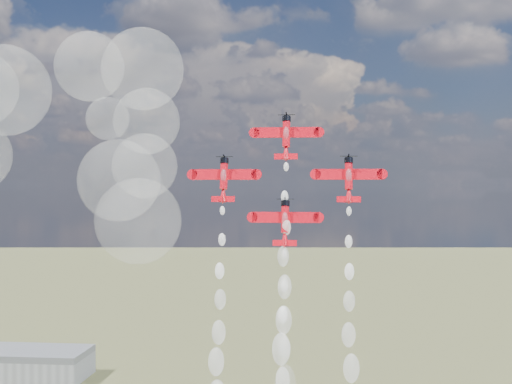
{
  "coord_description": "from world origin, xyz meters",
  "views": [
    {
      "loc": [
        15.5,
        -129.92,
        87.72
      ],
      "look_at": [
        0.25,
        12.85,
        86.34
      ],
      "focal_mm": 50.0,
      "sensor_mm": 36.0,
      "label": 1
    }
  ],
  "objects": [
    {
      "name": "plane_right",
      "position": [
        18.81,
        12.79,
        89.09
      ],
      "size": [
        13.22,
        4.69,
        9.33
      ],
      "rotation": [
        1.36,
        0.0,
        0.0
      ],
      "color": "red",
      "rests_on": "ground"
    },
    {
      "name": "plane_left",
      "position": [
        -6.32,
        12.79,
        89.09
      ],
      "size": [
        13.22,
        4.69,
        9.33
      ],
      "rotation": [
        1.36,
        0.0,
        0.0
      ],
      "color": "red",
      "rests_on": "ground"
    },
    {
      "name": "plane_lead",
      "position": [
        6.25,
        14.66,
        97.69
      ],
      "size": [
        13.22,
        4.69,
        9.33
      ],
      "rotation": [
        1.36,
        0.0,
        0.0
      ],
      "color": "red",
      "rests_on": "ground"
    },
    {
      "name": "drifted_smoke_cloud",
      "position": [
        -44.09,
        25.49,
        99.64
      ],
      "size": [
        64.31,
        32.34,
        53.91
      ],
      "color": "white",
      "rests_on": "ground"
    },
    {
      "name": "plane_slot",
      "position": [
        6.25,
        10.93,
        80.5
      ],
      "size": [
        13.22,
        4.69,
        9.33
      ],
      "rotation": [
        1.36,
        0.0,
        0.0
      ],
      "color": "red",
      "rests_on": "ground"
    },
    {
      "name": "hangar",
      "position": [
        -120.0,
        180.0,
        6.5
      ],
      "size": [
        50.0,
        28.0,
        13.0
      ],
      "color": "gray",
      "rests_on": "ground"
    }
  ]
}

